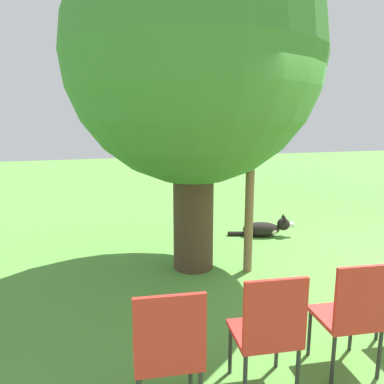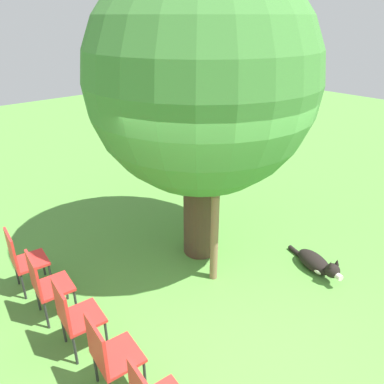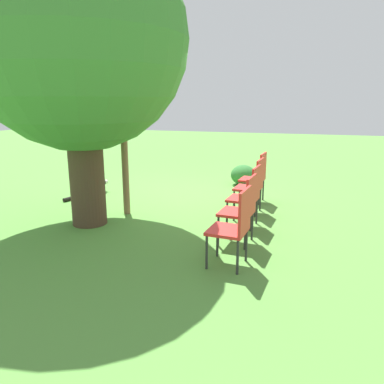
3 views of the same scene
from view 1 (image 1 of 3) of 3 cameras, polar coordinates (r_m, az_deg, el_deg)
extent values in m
plane|color=#56933D|center=(5.21, 19.68, -11.44)|extent=(30.00, 30.00, 0.00)
cylinder|color=#4C3828|center=(4.81, 0.21, -1.19)|extent=(0.52, 0.52, 1.83)
sphere|color=#427F38|center=(4.76, 0.22, 20.10)|extent=(3.10, 3.10, 3.10)
ellipsoid|color=black|center=(6.41, 10.50, -5.58)|extent=(0.47, 0.68, 0.24)
ellipsoid|color=silver|center=(6.44, 12.00, -5.66)|extent=(0.31, 0.28, 0.14)
sphere|color=black|center=(6.46, 13.76, -4.77)|extent=(0.26, 0.26, 0.21)
cylinder|color=silver|center=(6.49, 14.80, -4.89)|extent=(0.11, 0.12, 0.09)
cone|color=black|center=(6.48, 13.70, -3.56)|extent=(0.07, 0.07, 0.09)
cone|color=black|center=(6.37, 13.93, -3.82)|extent=(0.07, 0.07, 0.09)
cylinder|color=black|center=(6.38, 6.72, -6.32)|extent=(0.16, 0.29, 0.07)
cylinder|color=#846647|center=(4.80, 8.65, -4.52)|extent=(0.11, 0.11, 1.31)
sphere|color=#846647|center=(4.67, 8.89, 3.47)|extent=(0.10, 0.10, 0.10)
cylinder|color=#2D2D2D|center=(3.87, 26.49, -16.86)|extent=(0.03, 0.03, 0.40)
cube|color=red|center=(3.29, 22.27, -17.25)|extent=(0.46, 0.48, 0.04)
cube|color=red|center=(3.04, 24.65, -14.44)|extent=(0.08, 0.44, 0.49)
cylinder|color=#2D2D2D|center=(3.44, 17.45, -19.76)|extent=(0.03, 0.03, 0.40)
cylinder|color=#2D2D2D|center=(3.62, 23.08, -18.54)|extent=(0.03, 0.03, 0.40)
cylinder|color=#2D2D2D|center=(3.18, 20.69, -22.79)|extent=(0.03, 0.03, 0.40)
cylinder|color=#2D2D2D|center=(3.37, 26.64, -21.19)|extent=(0.03, 0.03, 0.40)
cube|color=red|center=(2.92, 10.80, -20.42)|extent=(0.46, 0.48, 0.04)
cube|color=red|center=(2.64, 12.60, -17.67)|extent=(0.08, 0.44, 0.49)
cylinder|color=#2D2D2D|center=(3.13, 5.84, -22.70)|extent=(0.03, 0.03, 0.40)
cylinder|color=#2D2D2D|center=(3.24, 12.80, -21.62)|extent=(0.03, 0.03, 0.40)
cylinder|color=#2D2D2D|center=(2.85, 8.09, -26.58)|extent=(0.03, 0.03, 0.40)
cylinder|color=#2D2D2D|center=(2.97, 15.78, -25.12)|extent=(0.03, 0.03, 0.40)
cube|color=red|center=(2.69, -3.82, -23.23)|extent=(0.46, 0.48, 0.04)
cube|color=red|center=(2.39, -3.34, -20.67)|extent=(0.08, 0.44, 0.49)
cylinder|color=#2D2D2D|center=(2.96, -8.24, -25.02)|extent=(0.03, 0.03, 0.40)
cylinder|color=#2D2D2D|center=(2.99, -0.22, -24.47)|extent=(0.03, 0.03, 0.40)
camera|label=2|loc=(5.39, 65.30, 21.24)|focal=35.00mm
camera|label=3|loc=(3.79, -84.20, 0.28)|focal=35.00mm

